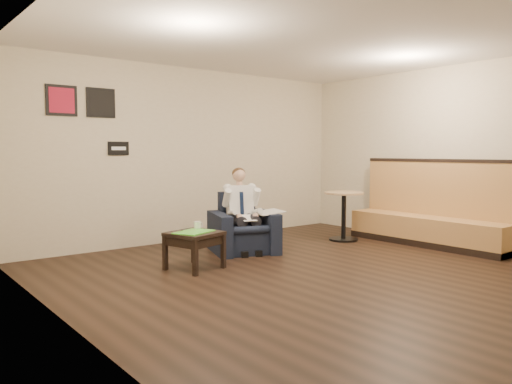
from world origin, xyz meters
TOP-DOWN VIEW (x-y plane):
  - ground at (0.00, 0.00)m, footprint 6.00×6.00m
  - wall_back at (0.00, 3.00)m, footprint 6.00×0.02m
  - wall_left at (-3.00, 0.00)m, footprint 0.02×6.00m
  - wall_right at (3.00, 0.00)m, footprint 0.02×6.00m
  - ceiling at (0.00, 0.00)m, footprint 6.00×6.00m
  - seating_sign at (-1.30, 2.98)m, footprint 0.32×0.02m
  - art_print_left at (-2.10, 2.98)m, footprint 0.42×0.03m
  - art_print_right at (-1.55, 2.98)m, footprint 0.42×0.03m
  - armchair at (0.01, 1.66)m, footprint 1.13×1.13m
  - seated_man at (-0.03, 1.56)m, footprint 0.81×0.97m
  - lap_papers at (-0.06, 1.47)m, footprint 0.26×0.32m
  - newspaper at (0.31, 1.45)m, footprint 0.49×0.55m
  - side_table at (-1.12, 1.18)m, footprint 0.69×0.69m
  - green_folder at (-1.14, 1.15)m, footprint 0.56×0.49m
  - coffee_mug at (-0.97, 1.35)m, footprint 0.10×0.10m
  - smartphone at (-1.11, 1.35)m, footprint 0.15×0.08m
  - banquette at (2.59, 0.30)m, footprint 0.61×2.57m
  - cafe_table at (1.86, 1.38)m, footprint 0.73×0.73m

SIDE VIEW (x-z plane):
  - ground at x=0.00m, z-range 0.00..0.00m
  - side_table at x=-1.12m, z-range 0.00..0.46m
  - cafe_table at x=1.86m, z-range 0.00..0.80m
  - armchair at x=0.01m, z-range 0.00..0.85m
  - smartphone at x=-1.11m, z-range 0.46..0.47m
  - green_folder at x=-1.14m, z-range 0.46..0.48m
  - coffee_mug at x=-0.97m, z-range 0.46..0.56m
  - lap_papers at x=-0.06m, z-range 0.52..0.52m
  - newspaper at x=0.31m, z-range 0.57..0.58m
  - seated_man at x=-0.03m, z-range 0.00..1.16m
  - banquette at x=2.59m, z-range 0.00..1.31m
  - wall_back at x=0.00m, z-range 0.00..2.80m
  - wall_left at x=-3.00m, z-range 0.00..2.80m
  - wall_right at x=3.00m, z-range 0.00..2.80m
  - seating_sign at x=-1.30m, z-range 1.40..1.60m
  - art_print_left at x=-2.10m, z-range 1.94..2.36m
  - art_print_right at x=-1.55m, z-range 1.94..2.36m
  - ceiling at x=0.00m, z-range 2.79..2.81m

